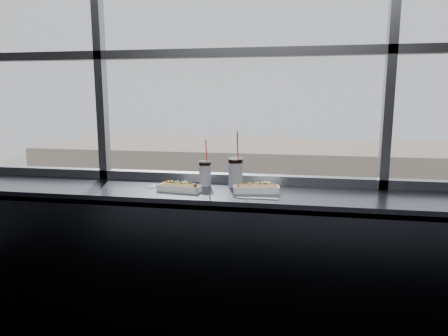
% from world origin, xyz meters
% --- Properties ---
extents(wall_back_lower, '(6.00, 0.00, 6.00)m').
position_xyz_m(wall_back_lower, '(0.00, 1.50, 0.55)').
color(wall_back_lower, black).
rests_on(wall_back_lower, ground).
extents(window_glass, '(6.00, 0.00, 6.00)m').
position_xyz_m(window_glass, '(0.00, 1.52, 2.30)').
color(window_glass, silver).
rests_on(window_glass, ground).
extents(window_mullions, '(6.00, 0.08, 2.40)m').
position_xyz_m(window_mullions, '(0.00, 1.50, 2.30)').
color(window_mullions, gray).
rests_on(window_mullions, ground).
extents(counter, '(6.00, 0.55, 0.06)m').
position_xyz_m(counter, '(0.00, 1.23, 1.07)').
color(counter, '#4F5460').
rests_on(counter, ground).
extents(counter_fascia, '(6.00, 0.04, 1.04)m').
position_xyz_m(counter_fascia, '(0.00, 0.97, 0.55)').
color(counter_fascia, '#4F5460').
rests_on(counter_fascia, ground).
extents(hotdog_tray_left, '(0.29, 0.13, 0.07)m').
position_xyz_m(hotdog_tray_left, '(-0.31, 1.16, 1.13)').
color(hotdog_tray_left, white).
rests_on(hotdog_tray_left, counter).
extents(hotdog_tray_right, '(0.30, 0.14, 0.07)m').
position_xyz_m(hotdog_tray_right, '(0.18, 1.21, 1.13)').
color(hotdog_tray_right, white).
rests_on(hotdog_tray_right, counter).
extents(soda_cup_left, '(0.09, 0.09, 0.33)m').
position_xyz_m(soda_cup_left, '(-0.19, 1.35, 1.20)').
color(soda_cup_left, white).
rests_on(soda_cup_left, counter).
extents(soda_cup_right, '(0.10, 0.10, 0.38)m').
position_xyz_m(soda_cup_right, '(0.02, 1.34, 1.21)').
color(soda_cup_right, white).
rests_on(soda_cup_right, counter).
extents(loose_straw, '(0.25, 0.01, 0.01)m').
position_xyz_m(loose_straw, '(0.20, 1.04, 1.10)').
color(loose_straw, white).
rests_on(loose_straw, counter).
extents(wrapper, '(0.09, 0.06, 0.02)m').
position_xyz_m(wrapper, '(-0.52, 1.22, 1.11)').
color(wrapper, silver).
rests_on(wrapper, counter).
extents(plaza_ground, '(120.00, 120.00, 0.00)m').
position_xyz_m(plaza_ground, '(0.00, 45.00, -11.00)').
color(plaza_ground, gray).
rests_on(plaza_ground, ground).
extents(street_asphalt, '(80.00, 10.00, 0.06)m').
position_xyz_m(street_asphalt, '(0.00, 21.50, -10.97)').
color(street_asphalt, black).
rests_on(street_asphalt, plaza_ground).
extents(far_sidewalk, '(80.00, 6.00, 0.04)m').
position_xyz_m(far_sidewalk, '(0.00, 29.50, -10.98)').
color(far_sidewalk, gray).
rests_on(far_sidewalk, plaza_ground).
extents(far_building, '(50.00, 14.00, 8.00)m').
position_xyz_m(far_building, '(0.00, 39.50, -7.00)').
color(far_building, gray).
rests_on(far_building, plaza_ground).
extents(car_near_c, '(3.10, 6.92, 2.27)m').
position_xyz_m(car_near_c, '(-0.12, 17.50, -9.81)').
color(car_near_c, '#B20A1D').
rests_on(car_near_c, street_asphalt).
extents(car_near_a, '(2.98, 5.76, 1.84)m').
position_xyz_m(car_near_a, '(-13.26, 17.50, -10.02)').
color(car_near_a, silver).
rests_on(car_near_a, street_asphalt).
extents(car_far_a, '(2.43, 5.76, 1.91)m').
position_xyz_m(car_far_a, '(-10.13, 25.50, -9.98)').
color(car_far_a, '#322929').
rests_on(car_far_a, street_asphalt).
extents(car_near_b, '(3.44, 6.94, 2.23)m').
position_xyz_m(car_near_b, '(-7.11, 17.50, -9.82)').
color(car_near_b, black).
rests_on(car_near_b, street_asphalt).
extents(car_far_b, '(3.52, 6.98, 2.24)m').
position_xyz_m(car_far_b, '(0.87, 25.50, -9.82)').
color(car_far_b, brown).
rests_on(car_far_b, street_asphalt).
extents(pedestrian_b, '(0.75, 0.99, 2.24)m').
position_xyz_m(pedestrian_b, '(0.28, 29.37, -9.84)').
color(pedestrian_b, '#66605B').
rests_on(pedestrian_b, far_sidewalk).
extents(pedestrian_c, '(0.82, 0.61, 1.84)m').
position_xyz_m(pedestrian_c, '(6.49, 30.59, -10.04)').
color(pedestrian_c, '#66605B').
rests_on(pedestrian_c, far_sidewalk).
extents(pedestrian_d, '(0.66, 0.87, 1.97)m').
position_xyz_m(pedestrian_d, '(9.66, 29.47, -9.98)').
color(pedestrian_d, '#66605B').
rests_on(pedestrian_d, far_sidewalk).
extents(pedestrian_a, '(0.99, 0.74, 2.22)m').
position_xyz_m(pedestrian_a, '(-6.90, 29.53, -9.85)').
color(pedestrian_a, '#66605B').
rests_on(pedestrian_a, far_sidewalk).
extents(tree_left, '(2.90, 2.90, 4.53)m').
position_xyz_m(tree_left, '(-7.85, 29.50, -7.93)').
color(tree_left, '#47382B').
rests_on(tree_left, far_sidewalk).
extents(tree_center, '(3.65, 3.65, 5.70)m').
position_xyz_m(tree_center, '(1.85, 29.50, -7.13)').
color(tree_center, '#47382B').
rests_on(tree_center, far_sidewalk).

